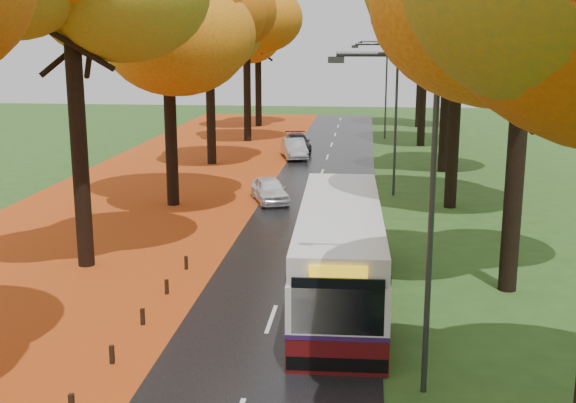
% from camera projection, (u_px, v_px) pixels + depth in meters
% --- Properties ---
extents(road, '(6.50, 90.00, 0.04)m').
position_uv_depth(road, '(307.00, 215.00, 34.15)').
color(road, black).
rests_on(road, ground).
extents(centre_line, '(0.12, 90.00, 0.01)m').
position_uv_depth(centre_line, '(307.00, 215.00, 34.15)').
color(centre_line, silver).
rests_on(centre_line, road).
extents(leaf_verge, '(12.00, 90.00, 0.02)m').
position_uv_depth(leaf_verge, '(123.00, 211.00, 35.11)').
color(leaf_verge, '#9C300E').
rests_on(leaf_verge, ground).
extents(leaf_drift, '(0.90, 90.00, 0.01)m').
position_uv_depth(leaf_drift, '(244.00, 213.00, 34.47)').
color(leaf_drift, '#B34912').
rests_on(leaf_drift, road).
extents(trees_left, '(9.20, 74.00, 13.88)m').
position_uv_depth(trees_left, '(164.00, 10.00, 34.79)').
color(trees_left, black).
rests_on(trees_left, ground).
extents(trees_right, '(9.30, 74.20, 13.96)m').
position_uv_depth(trees_right, '(468.00, 5.00, 33.09)').
color(trees_right, black).
rests_on(trees_right, ground).
extents(streetlamp_near, '(2.45, 0.18, 8.00)m').
position_uv_depth(streetlamp_near, '(421.00, 199.00, 16.21)').
color(streetlamp_near, '#333538').
rests_on(streetlamp_near, ground).
extents(streetlamp_mid, '(2.45, 0.18, 8.00)m').
position_uv_depth(streetlamp_mid, '(391.00, 107.00, 37.53)').
color(streetlamp_mid, '#333538').
rests_on(streetlamp_mid, ground).
extents(streetlamp_far, '(2.45, 0.18, 8.00)m').
position_uv_depth(streetlamp_far, '(383.00, 81.00, 58.85)').
color(streetlamp_far, '#333538').
rests_on(streetlamp_far, ground).
extents(bus, '(2.93, 11.46, 3.00)m').
position_uv_depth(bus, '(340.00, 250.00, 23.09)').
color(bus, '#500C0E').
rests_on(bus, road).
extents(car_white, '(2.63, 3.97, 1.25)m').
position_uv_depth(car_white, '(270.00, 190.00, 36.73)').
color(car_white, white).
rests_on(car_white, road).
extents(car_silver, '(2.36, 4.27, 1.33)m').
position_uv_depth(car_silver, '(294.00, 149.00, 50.00)').
color(car_silver, '#999CA1').
rests_on(car_silver, road).
extents(car_dark, '(2.56, 4.67, 1.28)m').
position_uv_depth(car_dark, '(297.00, 143.00, 52.94)').
color(car_dark, black).
rests_on(car_dark, road).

